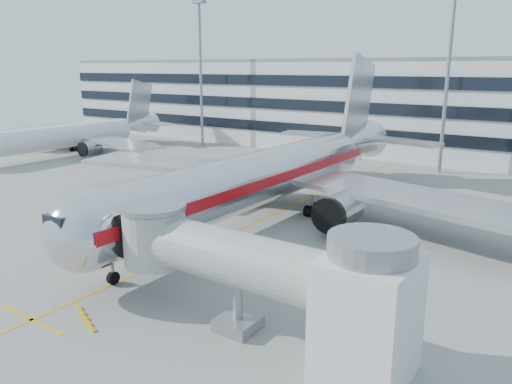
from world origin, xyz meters
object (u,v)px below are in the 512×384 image
Objects in this scene: main_jet at (272,173)px; belt_loader at (118,226)px; baggage_tug at (115,217)px; cargo_container_front at (66,218)px; cargo_container_right at (119,209)px; cargo_container_left at (96,204)px; ramp_worker at (93,232)px.

belt_loader is (-7.97, -12.50, -3.55)m from main_jet.
cargo_container_front is at bearing -145.99° from baggage_tug.
cargo_container_right is at bearing -141.24° from main_jet.
main_jet is at bearing 32.31° from cargo_container_left.
cargo_container_left is at bearing 107.81° from cargo_container_front.
belt_loader is at bearing 42.27° from ramp_worker.
belt_loader is at bearing 14.70° from cargo_container_front.
cargo_container_front is at bearing -112.08° from cargo_container_right.
cargo_container_right is (-1.88, 2.09, -0.07)m from baggage_tug.
ramp_worker reaches higher than cargo_container_right.
belt_loader reaches higher than cargo_container_front.
ramp_worker is (0.22, -2.84, 0.28)m from belt_loader.
main_jet is 27.22× the size of cargo_container_left.
baggage_tug is 4.54m from cargo_container_front.
main_jet is 19.70m from cargo_container_front.
cargo_container_left is 0.97× the size of cargo_container_right.
ramp_worker is at bearing -13.60° from cargo_container_front.
cargo_container_front is at bearing -134.04° from main_jet.
cargo_container_left is 0.99× the size of cargo_container_front.
cargo_container_right is 1.00× the size of ramp_worker.
baggage_tug is at bearing 64.57° from ramp_worker.
baggage_tug is (-1.76, 1.09, 0.26)m from belt_loader.
ramp_worker reaches higher than cargo_container_left.
cargo_container_front is at bearing -72.19° from cargo_container_left.
belt_loader is 2.78× the size of cargo_container_left.
baggage_tug is 5.56m from cargo_container_left.
cargo_container_front is at bearing -165.30° from belt_loader.
cargo_container_left is at bearing -147.69° from main_jet.
main_jet is 15.24m from belt_loader.
main_jet is at bearing 10.96° from ramp_worker.
main_jet is 9.80× the size of belt_loader.
belt_loader is at bearing -23.69° from cargo_container_left.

